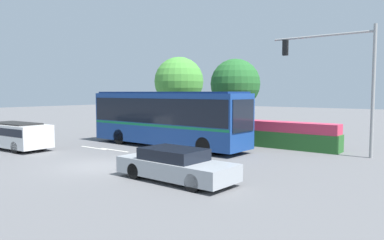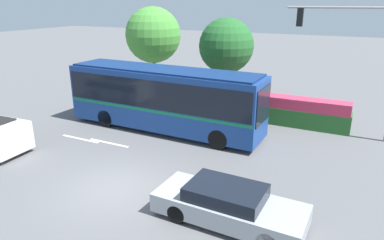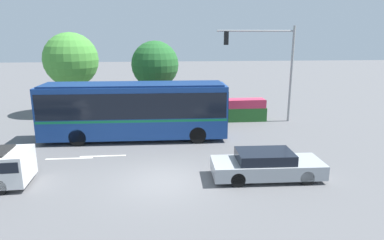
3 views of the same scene
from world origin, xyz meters
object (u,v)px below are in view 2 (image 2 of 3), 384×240
Objects in this scene: street_tree_left at (153,35)px; street_tree_centre at (226,46)px; city_bus at (164,96)px; sedan_foreground at (228,205)px; traffic_light_pole at (369,50)px.

street_tree_left is 6.84m from street_tree_centre.
city_bus is 9.08m from sedan_foreground.
street_tree_centre is (6.66, -1.55, -0.31)m from street_tree_left.
traffic_light_pole is at bearing 72.78° from sedan_foreground.
sedan_foreground is at bearing -50.49° from street_tree_left.
street_tree_centre is (-8.43, 2.62, -0.53)m from traffic_light_pole.
traffic_light_pole is at bearing 21.33° from city_bus.
traffic_light_pole is (3.39, 10.02, 3.94)m from sedan_foreground.
traffic_light_pole is (9.62, 3.55, 2.59)m from city_bus.
street_tree_centre is (1.19, 6.17, 2.06)m from city_bus.
traffic_light_pole reaches higher than city_bus.
street_tree_left is (-11.70, 14.19, 3.72)m from sedan_foreground.
city_bus is at bearing 135.40° from sedan_foreground.
street_tree_centre is at bearing -17.26° from traffic_light_pole.
street_tree_left is at bearing 166.91° from street_tree_centre.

